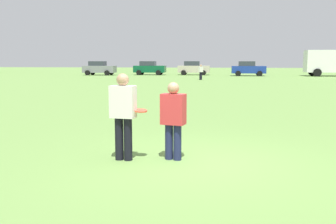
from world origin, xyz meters
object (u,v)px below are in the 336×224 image
at_px(player_thrower, 123,112).
at_px(parked_car_center, 193,68).
at_px(parked_car_mid_right, 248,68).
at_px(parked_car_near_left, 99,68).
at_px(bystander_sideline_watcher, 201,71).
at_px(player_defender, 173,117).
at_px(frisbee, 140,111).
at_px(parked_car_mid_left, 149,68).

distance_m(player_thrower, parked_car_center, 43.98).
relative_size(parked_car_center, parked_car_mid_right, 1.00).
distance_m(parked_car_near_left, bystander_sideline_watcher, 17.38).
xyz_separation_m(player_thrower, parked_car_near_left, (-13.73, 41.80, -0.05)).
height_order(player_defender, bystander_sideline_watcher, player_defender).
height_order(frisbee, bystander_sideline_watcher, bystander_sideline_watcher).
bearing_deg(parked_car_center, player_thrower, -88.14).
bearing_deg(parked_car_near_left, player_thrower, -71.82).
xyz_separation_m(parked_car_mid_left, bystander_sideline_watcher, (7.41, -12.18, -0.05)).
distance_m(parked_car_mid_left, parked_car_center, 5.89).
bearing_deg(parked_car_center, parked_car_mid_left, -175.29).
xyz_separation_m(player_defender, bystander_sideline_watcher, (-0.87, 31.14, -0.00)).
distance_m(player_thrower, parked_car_mid_right, 42.28).
bearing_deg(bystander_sideline_watcher, parked_car_mid_left, 121.32).
bearing_deg(frisbee, parked_car_mid_left, 99.97).
height_order(player_thrower, player_defender, player_thrower).
distance_m(frisbee, parked_car_mid_left, 44.08).
xyz_separation_m(parked_car_mid_right, bystander_sideline_watcher, (-5.44, -10.62, -0.05)).
height_order(parked_car_center, parked_car_mid_right, same).
bearing_deg(player_defender, parked_car_near_left, 109.46).
height_order(player_defender, parked_car_center, parked_car_center).
height_order(player_defender, parked_car_near_left, parked_car_near_left).
distance_m(player_thrower, frisbee, 0.34).
xyz_separation_m(player_defender, parked_car_near_left, (-14.71, 41.64, 0.05)).
bearing_deg(parked_car_near_left, player_defender, -70.54).
height_order(player_defender, frisbee, player_defender).
bearing_deg(parked_car_near_left, frisbee, -71.37).
bearing_deg(bystander_sideline_watcher, parked_car_mid_right, 62.87).
xyz_separation_m(parked_car_mid_left, parked_car_center, (5.87, 0.48, 0.00)).
bearing_deg(player_defender, frisbee, -171.49).
xyz_separation_m(player_defender, parked_car_mid_left, (-8.28, 43.32, 0.05)).
relative_size(frisbee, parked_car_mid_left, 0.06).
relative_size(player_thrower, parked_car_mid_right, 0.41).
relative_size(frisbee, parked_car_near_left, 0.06).
distance_m(parked_car_mid_right, bystander_sideline_watcher, 11.93).
distance_m(player_defender, frisbee, 0.66).
bearing_deg(parked_car_mid_right, parked_car_center, 163.68).
bearing_deg(parked_car_near_left, parked_car_mid_right, 0.35).
height_order(parked_car_mid_right, bystander_sideline_watcher, parked_car_mid_right).
bearing_deg(parked_car_near_left, parked_car_mid_left, 14.63).
bearing_deg(parked_car_mid_right, parked_car_mid_left, 173.08).
relative_size(parked_car_mid_right, bystander_sideline_watcher, 2.74).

